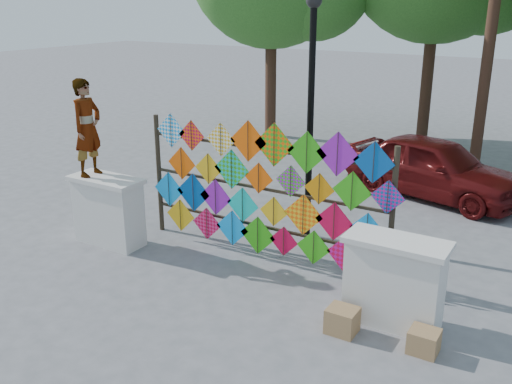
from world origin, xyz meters
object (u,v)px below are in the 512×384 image
(kite_rack, at_px, (264,192))
(sedan, at_px, (434,167))
(lamppost, at_px, (311,96))
(vendor_woman, at_px, (87,128))

(kite_rack, xyz_separation_m, sedan, (1.67, 4.86, -0.53))
(kite_rack, distance_m, sedan, 5.16)
(sedan, distance_m, lamppost, 4.35)
(vendor_woman, bearing_deg, kite_rack, -78.37)
(kite_rack, xyz_separation_m, lamppost, (0.22, 1.27, 1.47))
(kite_rack, relative_size, vendor_woman, 2.79)
(lamppost, bearing_deg, vendor_woman, -146.65)
(vendor_woman, height_order, lamppost, lamppost)
(kite_rack, height_order, sedan, kite_rack)
(kite_rack, height_order, lamppost, lamppost)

